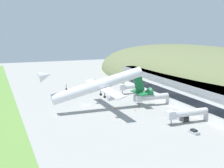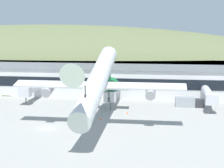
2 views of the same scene
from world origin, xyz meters
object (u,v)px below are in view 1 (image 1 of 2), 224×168
at_px(cargo_airplane, 101,86).
at_px(fuel_truck, 180,116).
at_px(jetway_2, 185,113).
at_px(terminal_building, 182,89).
at_px(service_car_2, 94,81).
at_px(jetway_1, 150,97).
at_px(service_car_1, 194,132).
at_px(jetway_0, 129,87).
at_px(traffic_cone_0, 135,110).
at_px(traffic_cone_1, 115,108).

bearing_deg(cargo_airplane, fuel_truck, 46.71).
relative_size(jetway_2, cargo_airplane, 0.34).
bearing_deg(terminal_building, service_car_2, -162.77).
distance_m(jetway_1, jetway_2, 27.84).
xyz_separation_m(terminal_building, service_car_1, (37.15, -20.01, -6.00)).
bearing_deg(jetway_0, cargo_airplane, -44.15).
bearing_deg(jetway_0, terminal_building, 27.89).
bearing_deg(traffic_cone_0, traffic_cone_1, -131.83).
bearing_deg(jetway_0, traffic_cone_1, -35.83).
bearing_deg(jetway_2, service_car_1, -17.91).
xyz_separation_m(fuel_truck, traffic_cone_0, (-17.21, -10.73, -1.15)).
height_order(jetway_2, service_car_2, jetway_2).
relative_size(jetway_0, traffic_cone_1, 23.11).
bearing_deg(jetway_0, service_car_1, -4.84).
height_order(cargo_airplane, traffic_cone_1, cargo_airplane).
distance_m(jetway_0, fuel_truck, 48.71).
bearing_deg(traffic_cone_1, jetway_2, 29.35).
relative_size(service_car_1, fuel_truck, 0.48).
relative_size(jetway_1, traffic_cone_1, 28.77).
xyz_separation_m(service_car_2, traffic_cone_0, (71.89, -4.88, -0.30)).
xyz_separation_m(terminal_building, jetway_1, (-1.20, -16.27, -2.63)).
xyz_separation_m(jetway_1, service_car_2, (-66.72, -4.80, -3.41)).
bearing_deg(traffic_cone_1, traffic_cone_0, 48.17).
bearing_deg(jetway_1, traffic_cone_1, -93.34).
height_order(cargo_airplane, traffic_cone_0, cargo_airplane).
distance_m(service_car_1, fuel_truck, 16.70).
xyz_separation_m(terminal_building, service_car_2, (-67.92, -21.07, -6.04)).
distance_m(service_car_1, service_car_2, 105.08).
bearing_deg(terminal_building, jetway_1, -94.24).
bearing_deg(service_car_1, traffic_cone_0, -169.86).
distance_m(terminal_building, traffic_cone_0, 27.00).
distance_m(terminal_building, cargo_airplane, 39.78).
relative_size(jetway_1, jetway_2, 0.96).
bearing_deg(traffic_cone_1, jetway_0, 144.17).
height_order(service_car_1, service_car_2, service_car_1).
height_order(service_car_1, fuel_truck, fuel_truck).
distance_m(jetway_2, service_car_1, 11.56).
bearing_deg(service_car_2, terminal_building, 17.23).
bearing_deg(traffic_cone_0, cargo_airplane, -112.74).
distance_m(terminal_building, jetway_0, 31.19).
distance_m(terminal_building, fuel_truck, 26.59).
height_order(jetway_1, traffic_cone_1, jetway_1).
bearing_deg(traffic_cone_1, cargo_airplane, -86.21).
bearing_deg(traffic_cone_0, fuel_truck, 31.94).
relative_size(jetway_1, traffic_cone_0, 28.77).
height_order(service_car_2, fuel_truck, fuel_truck).
height_order(jetway_0, jetway_2, same).
relative_size(jetway_0, fuel_truck, 1.60).
bearing_deg(jetway_2, cargo_airplane, -141.06).
height_order(fuel_truck, traffic_cone_1, fuel_truck).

